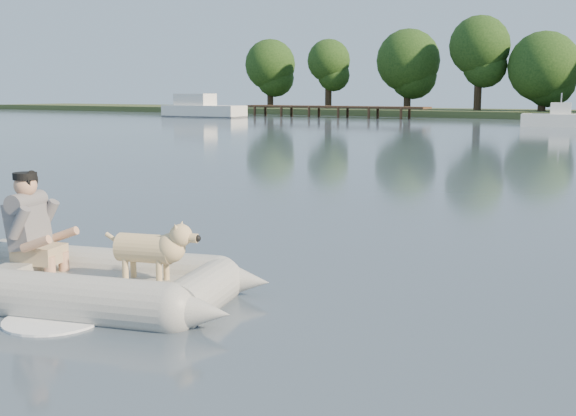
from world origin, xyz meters
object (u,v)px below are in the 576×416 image
Objects in this scene: dock at (333,112)px; cabin_cruiser at (204,105)px; man at (29,221)px; dog at (145,253)px; dinghy at (86,243)px; motorboat at (564,111)px.

cabin_cruiser is at bearing -152.20° from dock.
man is (24.79, -52.52, 0.32)m from dock.
dog is (26.19, -52.12, 0.04)m from dock.
man reaches higher than dinghy.
dinghy is 45.01m from motorboat.
man is 0.14× the size of cabin_cruiser.
man is at bearing -64.73° from dock.
motorboat is at bearing 80.19° from dog.
dog is 59.29m from cabin_cruiser.
man is 58.76m from cabin_cruiser.
dock is 3.51× the size of dinghy.
dock is 22.75m from motorboat.
dinghy is 59.08m from cabin_cruiser.
dock is at bearing 99.39° from man.
cabin_cruiser is (-36.00, 46.84, 0.42)m from dinghy.
cabin_cruiser is at bearing 166.04° from motorboat.
dinghy is at bearing -4.24° from man.
cabin_cruiser reaches higher than dock.
dinghy is 0.78m from man.
dinghy is at bearing -55.32° from cabin_cruiser.
dinghy reaches higher than dock.
dinghy is 0.63× the size of cabin_cruiser.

